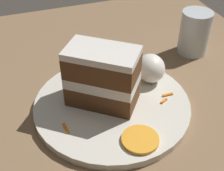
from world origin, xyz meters
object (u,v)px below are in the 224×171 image
at_px(cake_slice, 102,77).
at_px(drinking_glass, 194,35).
at_px(orange_garnish, 140,139).
at_px(cream_dollop, 151,68).
at_px(plate, 112,105).

bearing_deg(cake_slice, drinking_glass, -28.37).
relative_size(cake_slice, orange_garnish, 2.28).
relative_size(cream_dollop, drinking_glass, 0.61).
height_order(orange_garnish, drinking_glass, drinking_glass).
xyz_separation_m(cream_dollop, drinking_glass, (-0.08, 0.13, 0.00)).
distance_m(cake_slice, cream_dollop, 0.10).
bearing_deg(cake_slice, cream_dollop, -37.27).
height_order(plate, orange_garnish, orange_garnish).
distance_m(plate, orange_garnish, 0.09).
bearing_deg(plate, orange_garnish, 5.64).
height_order(plate, cake_slice, cake_slice).
relative_size(plate, cream_dollop, 4.70).
distance_m(plate, cake_slice, 0.06).
relative_size(plate, drinking_glass, 2.86).
bearing_deg(cream_dollop, drinking_glass, 119.45).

